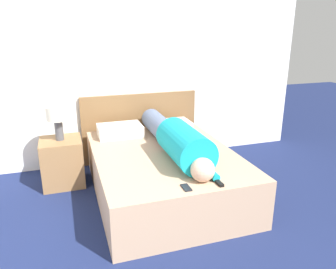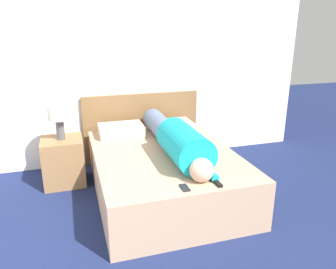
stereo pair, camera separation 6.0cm
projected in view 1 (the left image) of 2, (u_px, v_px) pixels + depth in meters
wall_back at (123, 67)px, 4.30m from camera, size 5.17×0.06×2.60m
bed at (164, 173)px, 3.65m from camera, size 1.48×1.98×0.50m
headboard at (140, 127)px, 4.56m from camera, size 1.60×0.04×0.94m
nightstand at (62, 162)px, 3.87m from camera, size 0.47×0.46×0.56m
table_lamp at (57, 116)px, 3.70m from camera, size 0.25×0.25×0.40m
person_lying at (176, 139)px, 3.47m from camera, size 0.38×1.83×0.38m
pillow_near_headboard at (120, 130)px, 4.09m from camera, size 0.54×0.36×0.14m
pillow_second at (171, 126)px, 4.29m from camera, size 0.51×0.36×0.12m
tv_remote at (218, 182)px, 2.85m from camera, size 0.04×0.15×0.02m
cell_phone at (186, 188)px, 2.77m from camera, size 0.06×0.13×0.01m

